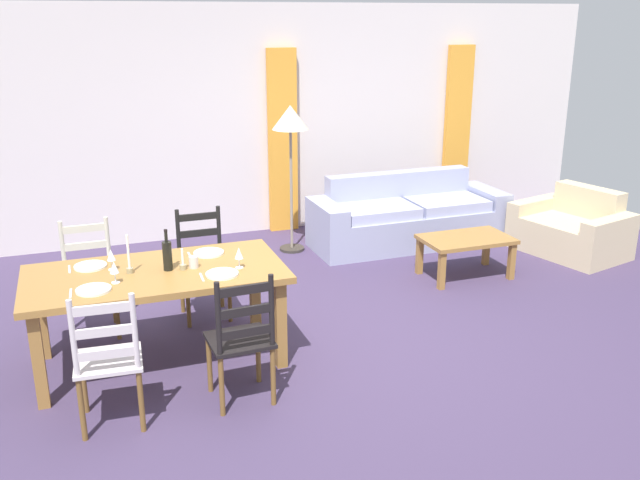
{
  "coord_description": "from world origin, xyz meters",
  "views": [
    {
      "loc": [
        -1.79,
        -4.8,
        2.57
      ],
      "look_at": [
        0.1,
        0.43,
        0.75
      ],
      "focal_mm": 38.89,
      "sensor_mm": 36.0,
      "label": 1
    }
  ],
  "objects_px": {
    "dining_chair_far_right": "(203,264)",
    "couch": "(406,218)",
    "dining_table": "(156,282)",
    "dining_chair_near_right": "(242,339)",
    "dining_chair_far_left": "(90,279)",
    "wine_glass_near_left": "(114,268)",
    "coffee_table": "(466,243)",
    "dining_chair_near_left": "(108,360)",
    "wine_bottle": "(167,255)",
    "wine_glass_far_left": "(111,256)",
    "armchair_upholstered": "(573,230)",
    "wine_glass_near_right": "(239,254)",
    "coffee_cup_primary": "(194,262)",
    "standing_lamp": "(290,127)"
  },
  "relations": [
    {
      "from": "wine_glass_near_right",
      "to": "coffee_cup_primary",
      "type": "xyz_separation_m",
      "value": [
        -0.32,
        0.13,
        -0.07
      ]
    },
    {
      "from": "dining_table",
      "to": "standing_lamp",
      "type": "bearing_deg",
      "value": 51.48
    },
    {
      "from": "coffee_cup_primary",
      "to": "coffee_table",
      "type": "relative_size",
      "value": 0.1
    },
    {
      "from": "dining_chair_far_right",
      "to": "wine_glass_near_right",
      "type": "bearing_deg",
      "value": -82.78
    },
    {
      "from": "dining_table",
      "to": "dining_chair_far_right",
      "type": "xyz_separation_m",
      "value": [
        0.49,
        0.77,
        -0.19
      ]
    },
    {
      "from": "dining_chair_far_left",
      "to": "wine_glass_near_left",
      "type": "distance_m",
      "value": 0.98
    },
    {
      "from": "wine_bottle",
      "to": "standing_lamp",
      "type": "height_order",
      "value": "standing_lamp"
    },
    {
      "from": "armchair_upholstered",
      "to": "wine_glass_near_right",
      "type": "bearing_deg",
      "value": -163.38
    },
    {
      "from": "armchair_upholstered",
      "to": "standing_lamp",
      "type": "relative_size",
      "value": 0.81
    },
    {
      "from": "wine_glass_near_right",
      "to": "dining_chair_far_right",
      "type": "bearing_deg",
      "value": 97.22
    },
    {
      "from": "wine_bottle",
      "to": "wine_glass_far_left",
      "type": "bearing_deg",
      "value": 160.23
    },
    {
      "from": "dining_chair_far_right",
      "to": "wine_bottle",
      "type": "bearing_deg",
      "value": -116.62
    },
    {
      "from": "wine_glass_near_right",
      "to": "standing_lamp",
      "type": "bearing_deg",
      "value": 63.89
    },
    {
      "from": "dining_table",
      "to": "dining_chair_near_right",
      "type": "xyz_separation_m",
      "value": [
        0.46,
        -0.78,
        -0.19
      ]
    },
    {
      "from": "dining_table",
      "to": "couch",
      "type": "distance_m",
      "value": 3.73
    },
    {
      "from": "dining_chair_near_right",
      "to": "dining_chair_far_right",
      "type": "relative_size",
      "value": 1.0
    },
    {
      "from": "dining_chair_far_right",
      "to": "couch",
      "type": "height_order",
      "value": "dining_chair_far_right"
    },
    {
      "from": "coffee_table",
      "to": "standing_lamp",
      "type": "xyz_separation_m",
      "value": [
        -1.41,
        1.4,
        1.06
      ]
    },
    {
      "from": "dining_chair_far_left",
      "to": "dining_chair_far_right",
      "type": "height_order",
      "value": "same"
    },
    {
      "from": "wine_glass_near_right",
      "to": "wine_glass_far_left",
      "type": "xyz_separation_m",
      "value": [
        -0.9,
        0.28,
        0.0
      ]
    },
    {
      "from": "dining_chair_far_left",
      "to": "coffee_cup_primary",
      "type": "distance_m",
      "value": 1.12
    },
    {
      "from": "dining_chair_near_right",
      "to": "wine_glass_far_left",
      "type": "relative_size",
      "value": 5.96
    },
    {
      "from": "dining_chair_far_right",
      "to": "coffee_cup_primary",
      "type": "height_order",
      "value": "dining_chair_far_right"
    },
    {
      "from": "dining_chair_near_right",
      "to": "dining_chair_far_left",
      "type": "relative_size",
      "value": 1.0
    },
    {
      "from": "wine_glass_near_left",
      "to": "coffee_cup_primary",
      "type": "bearing_deg",
      "value": 11.63
    },
    {
      "from": "dining_chair_far_right",
      "to": "standing_lamp",
      "type": "relative_size",
      "value": 0.59
    },
    {
      "from": "wine_bottle",
      "to": "coffee_cup_primary",
      "type": "distance_m",
      "value": 0.2
    },
    {
      "from": "coffee_table",
      "to": "dining_chair_far_left",
      "type": "bearing_deg",
      "value": -178.93
    },
    {
      "from": "couch",
      "to": "armchair_upholstered",
      "type": "bearing_deg",
      "value": -30.41
    },
    {
      "from": "coffee_table",
      "to": "standing_lamp",
      "type": "distance_m",
      "value": 2.25
    },
    {
      "from": "wine_glass_near_left",
      "to": "dining_chair_near_left",
      "type": "bearing_deg",
      "value": -100.46
    },
    {
      "from": "dining_chair_near_left",
      "to": "coffee_cup_primary",
      "type": "distance_m",
      "value": 1.08
    },
    {
      "from": "coffee_cup_primary",
      "to": "coffee_table",
      "type": "distance_m",
      "value": 3.04
    },
    {
      "from": "wine_glass_near_left",
      "to": "dining_chair_far_right",
      "type": "bearing_deg",
      "value": 49.54
    },
    {
      "from": "dining_chair_near_right",
      "to": "wine_bottle",
      "type": "relative_size",
      "value": 3.04
    },
    {
      "from": "wine_glass_near_right",
      "to": "armchair_upholstered",
      "type": "height_order",
      "value": "wine_glass_near_right"
    },
    {
      "from": "couch",
      "to": "dining_chair_near_left",
      "type": "bearing_deg",
      "value": -141.39
    },
    {
      "from": "dining_chair_near_right",
      "to": "wine_glass_near_left",
      "type": "relative_size",
      "value": 5.96
    },
    {
      "from": "wine_bottle",
      "to": "wine_glass_far_left",
      "type": "xyz_separation_m",
      "value": [
        -0.39,
        0.14,
        -0.01
      ]
    },
    {
      "from": "dining_table",
      "to": "dining_chair_far_right",
      "type": "height_order",
      "value": "dining_chair_far_right"
    },
    {
      "from": "wine_glass_near_right",
      "to": "standing_lamp",
      "type": "relative_size",
      "value": 0.1
    },
    {
      "from": "wine_glass_far_left",
      "to": "armchair_upholstered",
      "type": "distance_m",
      "value": 5.15
    },
    {
      "from": "dining_chair_far_right",
      "to": "armchair_upholstered",
      "type": "relative_size",
      "value": 0.73
    },
    {
      "from": "armchair_upholstered",
      "to": "coffee_cup_primary",
      "type": "bearing_deg",
      "value": -166.04
    },
    {
      "from": "wine_glass_near_left",
      "to": "coffee_table",
      "type": "bearing_deg",
      "value": 15.43
    },
    {
      "from": "dining_chair_near_right",
      "to": "couch",
      "type": "distance_m",
      "value": 3.87
    },
    {
      "from": "couch",
      "to": "wine_bottle",
      "type": "bearing_deg",
      "value": -145.97
    },
    {
      "from": "wine_glass_near_left",
      "to": "couch",
      "type": "relative_size",
      "value": 0.07
    },
    {
      "from": "couch",
      "to": "armchair_upholstered",
      "type": "distance_m",
      "value": 1.87
    },
    {
      "from": "wine_glass_near_left",
      "to": "wine_glass_far_left",
      "type": "bearing_deg",
      "value": 90.5
    }
  ]
}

